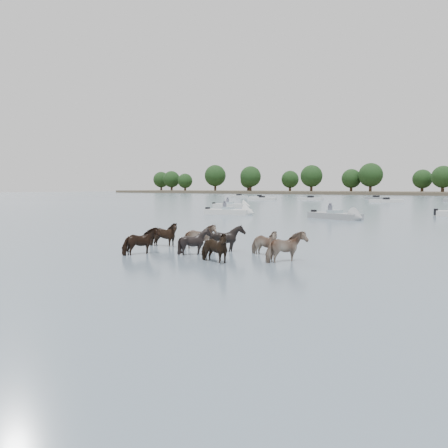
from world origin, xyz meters
The scene contains 7 objects.
ground centered at (0.00, 0.00, 0.00)m, with size 400.00×400.00×0.00m, color slate.
shoreline centered at (-70.00, 150.00, 0.50)m, with size 160.00×30.00×1.00m, color #4C4233.
pony_herd centered at (0.90, 2.11, 0.44)m, with size 7.72×4.00×1.27m.
motorboat_a centered at (-11.97, 23.85, 0.23)m, with size 5.03×2.40×1.92m.
motorboat_b centered at (-1.48, 23.44, 0.23)m, with size 5.21×3.11×1.92m.
motorboat_f centered at (-19.64, 35.91, 0.23)m, with size 4.95×3.20×1.92m.
treeline centered at (-68.77, 150.53, 6.43)m, with size 146.49×19.88×12.21m.
Camera 1 is at (11.13, -11.93, 2.59)m, focal length 36.41 mm.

